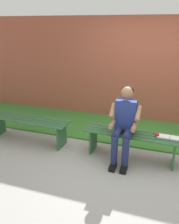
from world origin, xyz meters
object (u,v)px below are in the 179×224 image
(bench_far, at_px, (28,124))
(apple, at_px, (157,135))
(bench_near, at_px, (132,139))
(book_open, at_px, (170,138))
(person_seated, at_px, (124,122))

(bench_far, height_order, apple, apple)
(bench_near, bearing_deg, bench_far, -0.00)
(bench_near, xyz_separation_m, bench_far, (2.05, -0.00, 0.00))
(bench_near, height_order, bench_far, same)
(bench_far, relative_size, book_open, 4.14)
(bench_far, xyz_separation_m, person_seated, (-1.92, 0.10, 0.35))
(bench_near, relative_size, person_seated, 1.30)
(bench_near, bearing_deg, book_open, -179.55)
(apple, xyz_separation_m, book_open, (-0.20, -0.02, -0.03))
(person_seated, distance_m, book_open, 0.78)
(apple, bearing_deg, bench_near, -1.59)
(person_seated, distance_m, apple, 0.57)
(bench_far, height_order, person_seated, person_seated)
(bench_near, distance_m, bench_far, 2.05)
(apple, bearing_deg, book_open, -175.50)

